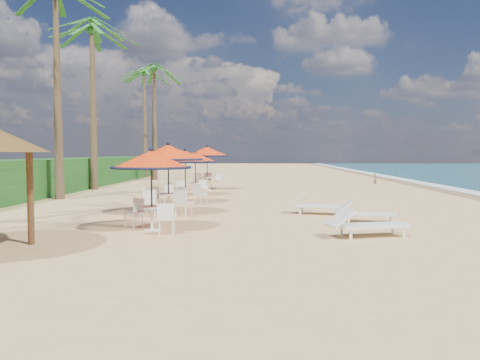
{
  "coord_description": "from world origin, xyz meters",
  "views": [
    {
      "loc": [
        -2.12,
        -12.75,
        2.14
      ],
      "look_at": [
        -2.75,
        3.27,
        1.2
      ],
      "focal_mm": 35.0,
      "sensor_mm": 36.0,
      "label": 1
    }
  ],
  "objects_px": {
    "station_1": "(167,161)",
    "station_2": "(185,161)",
    "station_0": "(151,167)",
    "station_4": "(207,157)",
    "lounger_far": "(316,204)",
    "lounger_near": "(365,224)",
    "lounger_mid": "(363,212)",
    "station_3": "(195,163)"
  },
  "relations": [
    {
      "from": "station_2",
      "to": "station_3",
      "type": "distance_m",
      "value": 3.58
    },
    {
      "from": "station_0",
      "to": "lounger_mid",
      "type": "xyz_separation_m",
      "value": [
        6.16,
        1.84,
        -1.44
      ]
    },
    {
      "from": "station_0",
      "to": "station_3",
      "type": "distance_m",
      "value": 10.58
    },
    {
      "from": "station_2",
      "to": "lounger_far",
      "type": "bearing_deg",
      "value": -33.45
    },
    {
      "from": "lounger_near",
      "to": "station_2",
      "type": "bearing_deg",
      "value": 111.37
    },
    {
      "from": "lounger_far",
      "to": "station_4",
      "type": "bearing_deg",
      "value": 128.23
    },
    {
      "from": "station_1",
      "to": "station_4",
      "type": "height_order",
      "value": "station_4"
    },
    {
      "from": "station_1",
      "to": "station_2",
      "type": "distance_m",
      "value": 3.71
    },
    {
      "from": "station_4",
      "to": "station_1",
      "type": "bearing_deg",
      "value": -91.01
    },
    {
      "from": "station_0",
      "to": "lounger_mid",
      "type": "relative_size",
      "value": 1.2
    },
    {
      "from": "station_0",
      "to": "lounger_near",
      "type": "bearing_deg",
      "value": -7.73
    },
    {
      "from": "station_1",
      "to": "station_4",
      "type": "bearing_deg",
      "value": 88.99
    },
    {
      "from": "station_1",
      "to": "lounger_near",
      "type": "height_order",
      "value": "station_1"
    },
    {
      "from": "lounger_mid",
      "to": "station_2",
      "type": "bearing_deg",
      "value": 149.19
    },
    {
      "from": "station_0",
      "to": "station_4",
      "type": "bearing_deg",
      "value": 90.07
    },
    {
      "from": "station_2",
      "to": "station_4",
      "type": "bearing_deg",
      "value": 88.73
    },
    {
      "from": "station_3",
      "to": "lounger_far",
      "type": "distance_m",
      "value": 8.75
    },
    {
      "from": "station_4",
      "to": "lounger_mid",
      "type": "height_order",
      "value": "station_4"
    },
    {
      "from": "station_3",
      "to": "lounger_near",
      "type": "relative_size",
      "value": 1.03
    },
    {
      "from": "station_1",
      "to": "station_2",
      "type": "height_order",
      "value": "station_1"
    },
    {
      "from": "station_0",
      "to": "station_3",
      "type": "relative_size",
      "value": 1.03
    },
    {
      "from": "station_3",
      "to": "lounger_near",
      "type": "distance_m",
      "value": 12.82
    },
    {
      "from": "station_4",
      "to": "station_2",
      "type": "bearing_deg",
      "value": -91.27
    },
    {
      "from": "lounger_far",
      "to": "lounger_mid",
      "type": "bearing_deg",
      "value": -42.38
    },
    {
      "from": "station_0",
      "to": "station_4",
      "type": "distance_m",
      "value": 14.19
    },
    {
      "from": "station_3",
      "to": "lounger_mid",
      "type": "bearing_deg",
      "value": -53.82
    },
    {
      "from": "lounger_near",
      "to": "lounger_far",
      "type": "height_order",
      "value": "lounger_far"
    },
    {
      "from": "station_3",
      "to": "lounger_mid",
      "type": "height_order",
      "value": "station_3"
    },
    {
      "from": "station_0",
      "to": "lounger_mid",
      "type": "distance_m",
      "value": 6.59
    },
    {
      "from": "station_2",
      "to": "lounger_near",
      "type": "xyz_separation_m",
      "value": [
        5.79,
        -7.77,
        -1.42
      ]
    },
    {
      "from": "station_2",
      "to": "lounger_far",
      "type": "relative_size",
      "value": 1.06
    },
    {
      "from": "lounger_mid",
      "to": "station_3",
      "type": "bearing_deg",
      "value": 134.54
    },
    {
      "from": "station_4",
      "to": "lounger_near",
      "type": "height_order",
      "value": "station_4"
    },
    {
      "from": "station_0",
      "to": "station_1",
      "type": "relative_size",
      "value": 0.91
    },
    {
      "from": "station_2",
      "to": "station_3",
      "type": "height_order",
      "value": "station_2"
    },
    {
      "from": "station_1",
      "to": "lounger_far",
      "type": "distance_m",
      "value": 5.36
    },
    {
      "from": "station_3",
      "to": "lounger_far",
      "type": "xyz_separation_m",
      "value": [
        5.16,
        -6.95,
        -1.28
      ]
    },
    {
      "from": "station_4",
      "to": "lounger_near",
      "type": "distance_m",
      "value": 16.05
    },
    {
      "from": "station_1",
      "to": "lounger_far",
      "type": "height_order",
      "value": "station_1"
    },
    {
      "from": "station_4",
      "to": "lounger_far",
      "type": "bearing_deg",
      "value": -64.88
    },
    {
      "from": "station_3",
      "to": "station_0",
      "type": "bearing_deg",
      "value": -88.76
    },
    {
      "from": "station_0",
      "to": "lounger_mid",
      "type": "height_order",
      "value": "station_0"
    }
  ]
}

